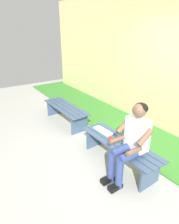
# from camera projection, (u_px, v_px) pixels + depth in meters

# --- Properties ---
(ground_plane) EXTENTS (10.00, 7.00, 0.04)m
(ground_plane) POSITION_uv_depth(u_px,v_px,m) (43.00, 156.00, 3.67)
(ground_plane) COLOR #9E9E99
(grass_strip) EXTENTS (9.00, 2.24, 0.03)m
(grass_strip) POSITION_uv_depth(u_px,v_px,m) (137.00, 121.00, 4.95)
(grass_strip) COLOR #387A2D
(grass_strip) RESTS_ON ground
(brick_wall) EXTENTS (9.50, 0.24, 3.03)m
(brick_wall) POSITION_uv_depth(u_px,v_px,m) (169.00, 62.00, 4.12)
(brick_wall) COLOR #D1C684
(brick_wall) RESTS_ON ground
(bench_near) EXTENTS (1.58, 0.49, 0.42)m
(bench_near) POSITION_uv_depth(u_px,v_px,m) (119.00, 148.00, 3.32)
(bench_near) COLOR #384C6B
(bench_near) RESTS_ON ground
(bench_far) EXTENTS (1.48, 0.49, 0.42)m
(bench_far) POSITION_uv_depth(u_px,v_px,m) (66.00, 111.00, 4.78)
(bench_far) COLOR #384C6B
(bench_far) RESTS_ON ground
(person_seated) EXTENTS (0.50, 0.69, 1.23)m
(person_seated) POSITION_uv_depth(u_px,v_px,m) (131.00, 140.00, 2.88)
(person_seated) COLOR silver
(person_seated) RESTS_ON ground
(apple) EXTENTS (0.07, 0.07, 0.07)m
(apple) POSITION_uv_depth(u_px,v_px,m) (111.00, 138.00, 3.33)
(apple) COLOR red
(apple) RESTS_ON bench_near
(book_open) EXTENTS (0.42, 0.17, 0.02)m
(book_open) POSITION_uv_depth(u_px,v_px,m) (103.00, 131.00, 3.63)
(book_open) COLOR white
(book_open) RESTS_ON bench_near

